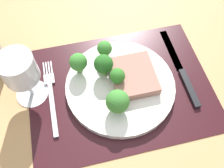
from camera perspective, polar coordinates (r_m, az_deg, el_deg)
ground_plane at (r=58.49cm, az=1.81°, el=-1.66°), size 140.00×110.00×3.00cm
placemat at (r=57.05cm, az=1.85°, el=-0.86°), size 41.36×30.88×0.30cm
plate at (r=56.23cm, az=1.88°, el=-0.38°), size 24.54×24.54×1.60cm
steak at (r=55.52cm, az=4.94°, el=1.90°), size 9.43×10.71×2.22cm
broccoli_back_left at (r=52.61cm, az=1.22°, el=1.65°), size 3.35×3.35×5.28cm
broccoli_front_edge at (r=54.15cm, az=-1.96°, el=4.53°), size 4.24×4.24×5.77cm
broccoli_center at (r=55.09cm, az=-7.73°, el=4.94°), size 4.00×4.00×5.47cm
broccoli_near_fork at (r=49.79cm, az=1.28°, el=-4.03°), size 4.84×4.84×5.74cm
broccoli_near_steak at (r=57.44cm, az=-1.70°, el=8.00°), size 3.48×3.48×4.91cm
fork at (r=57.27cm, az=-13.76°, el=-2.52°), size 2.40×19.20×0.50cm
knife at (r=61.00cm, az=15.73°, el=2.65°), size 1.80×23.00×0.80cm
wine_glass at (r=51.81cm, az=-20.37°, el=2.72°), size 7.13×7.13×13.01cm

